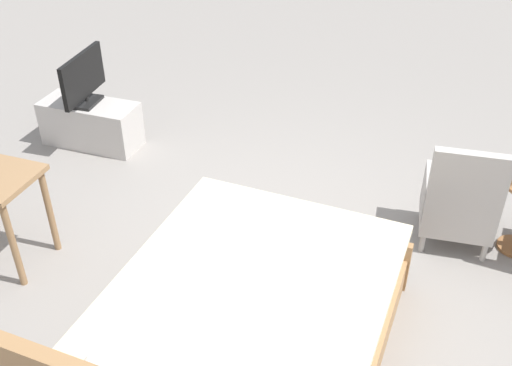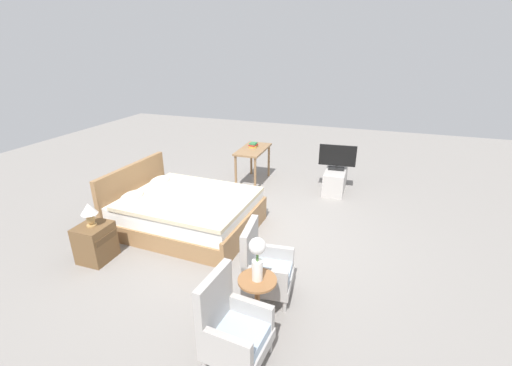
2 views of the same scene
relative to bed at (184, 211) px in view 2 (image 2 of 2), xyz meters
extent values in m
plane|color=gray|center=(0.23, -1.06, -0.30)|extent=(16.00, 16.00, 0.00)
cube|color=#997047|center=(0.00, -0.05, -0.16)|extent=(1.69, 2.21, 0.28)
cube|color=white|center=(0.00, -0.05, 0.10)|extent=(1.62, 2.12, 0.24)
cube|color=beige|center=(-0.01, -0.13, 0.25)|extent=(1.66, 1.95, 0.06)
cube|color=#997047|center=(0.05, 0.98, 0.18)|extent=(1.62, 0.16, 0.96)
cube|color=#997047|center=(-0.05, -1.08, -0.10)|extent=(1.62, 0.14, 0.40)
ellipsoid|color=white|center=(-0.32, 0.72, 0.29)|extent=(0.45, 0.30, 0.14)
ellipsoid|color=white|center=(0.39, 0.68, 0.29)|extent=(0.45, 0.30, 0.14)
cylinder|color=#ADA8A3|center=(-1.90, -2.02, -0.22)|extent=(0.04, 0.04, 0.16)
cylinder|color=#ADA8A3|center=(-2.31, -1.52, -0.22)|extent=(0.04, 0.04, 0.16)
cylinder|color=#ADA8A3|center=(-1.85, -1.56, -0.22)|extent=(0.04, 0.04, 0.16)
cube|color=#ADA8A3|center=(-2.10, -1.77, -0.08)|extent=(0.59, 0.59, 0.12)
cube|color=#A3B7CC|center=(-2.10, -1.77, 0.03)|extent=(0.54, 0.54, 0.10)
cube|color=#ADA8A3|center=(-2.08, -1.54, 0.30)|extent=(0.55, 0.13, 0.64)
cube|color=#ADA8A3|center=(-2.34, -1.75, 0.11)|extent=(0.12, 0.52, 0.26)
cube|color=#ADA8A3|center=(-1.87, -1.79, 0.11)|extent=(0.12, 0.52, 0.26)
cylinder|color=#ADA8A3|center=(-1.33, -2.02, -0.22)|extent=(0.04, 0.04, 0.16)
cylinder|color=#ADA8A3|center=(-0.87, -1.97, -0.22)|extent=(0.04, 0.04, 0.16)
cylinder|color=#ADA8A3|center=(-1.37, -1.56, -0.22)|extent=(0.04, 0.04, 0.16)
cylinder|color=#ADA8A3|center=(-0.92, -1.52, -0.22)|extent=(0.04, 0.04, 0.16)
cube|color=#ADA8A3|center=(-1.12, -1.77, -0.08)|extent=(0.59, 0.59, 0.12)
cube|color=#A3B7CC|center=(-1.12, -1.77, 0.03)|extent=(0.54, 0.54, 0.10)
cube|color=#ADA8A3|center=(-1.14, -1.54, 0.30)|extent=(0.55, 0.13, 0.64)
cube|color=#ADA8A3|center=(-1.36, -1.79, 0.11)|extent=(0.12, 0.52, 0.26)
cube|color=#ADA8A3|center=(-0.89, -1.75, 0.11)|extent=(0.12, 0.52, 0.26)
cylinder|color=#936038|center=(-1.61, -1.79, -0.29)|extent=(0.28, 0.28, 0.03)
cylinder|color=#936038|center=(-1.61, -1.79, 0.00)|extent=(0.06, 0.06, 0.55)
cylinder|color=#936038|center=(-1.61, -1.79, 0.28)|extent=(0.40, 0.40, 0.02)
cylinder|color=silver|center=(-1.61, -1.79, 0.41)|extent=(0.11, 0.11, 0.22)
cylinder|color=#477538|center=(-1.61, -1.79, 0.57)|extent=(0.02, 0.02, 0.10)
sphere|color=silver|center=(-1.61, -1.79, 0.69)|extent=(0.17, 0.17, 0.17)
cube|color=brown|center=(-1.18, 0.71, -0.03)|extent=(0.44, 0.40, 0.53)
cube|color=brown|center=(-1.18, 0.51, 0.07)|extent=(0.37, 0.01, 0.09)
cylinder|color=tan|center=(-1.18, 0.71, 0.24)|extent=(0.13, 0.13, 0.02)
ellipsoid|color=tan|center=(-1.18, 0.71, 0.33)|extent=(0.11, 0.11, 0.16)
cone|color=silver|center=(-1.18, 0.71, 0.49)|extent=(0.22, 0.22, 0.15)
cube|color=#B7B2AD|center=(2.41, -2.12, -0.07)|extent=(0.96, 0.40, 0.45)
cube|color=black|center=(2.41, -2.12, 0.16)|extent=(0.22, 0.33, 0.03)
cylinder|color=black|center=(2.41, -2.12, 0.20)|extent=(0.04, 0.04, 0.05)
cube|color=black|center=(2.41, -2.12, 0.44)|extent=(0.10, 0.73, 0.42)
cube|color=black|center=(2.43, -2.12, 0.44)|extent=(0.06, 0.67, 0.38)
cylinder|color=#8E6B47|center=(1.78, -0.59, 0.06)|extent=(0.05, 0.05, 0.72)
cylinder|color=#8E6B47|center=(2.72, -0.59, 0.06)|extent=(0.05, 0.05, 0.72)
cylinder|color=#8E6B47|center=(1.78, -0.17, 0.06)|extent=(0.05, 0.05, 0.72)
cylinder|color=#8E6B47|center=(2.72, -0.17, 0.06)|extent=(0.05, 0.05, 0.72)
cube|color=#8E6B47|center=(2.25, -0.38, 0.44)|extent=(1.04, 0.52, 0.04)
cube|color=#B79333|center=(2.35, -0.35, 0.48)|extent=(0.20, 0.16, 0.03)
cube|color=#AD2823|center=(2.35, -0.35, 0.51)|extent=(0.21, 0.17, 0.03)
cube|color=#337A47|center=(2.35, -0.35, 0.54)|extent=(0.16, 0.14, 0.04)
camera|label=1|loc=(-0.90, 2.30, 2.75)|focal=42.00mm
camera|label=2|loc=(-4.29, -2.70, 2.50)|focal=24.00mm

